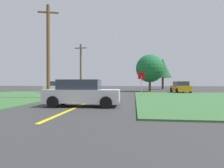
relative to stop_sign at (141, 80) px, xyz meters
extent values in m
plane|color=#363636|center=(-4.07, 1.46, -1.75)|extent=(120.00, 120.00, 0.00)
cube|color=#396937|center=(5.39, -2.54, -1.71)|extent=(12.00, 20.00, 0.08)
cube|color=#396937|center=(-13.53, -2.54, -1.71)|extent=(12.00, 20.00, 0.08)
cube|color=yellow|center=(-4.07, -6.54, -1.74)|extent=(0.20, 14.00, 0.01)
cylinder|color=#9EA0A8|center=(0.00, 0.00, -0.70)|extent=(0.07, 0.07, 2.09)
cube|color=red|center=(0.00, 0.00, 0.41)|extent=(0.69, 0.15, 0.69)
cube|color=orange|center=(5.76, 7.89, -1.11)|extent=(2.11, 4.21, 0.76)
cube|color=#2D3842|center=(5.78, 7.67, -0.43)|extent=(1.75, 2.36, 0.60)
cylinder|color=black|center=(4.78, 9.21, -1.41)|extent=(0.27, 0.69, 0.68)
cylinder|color=black|center=(6.54, 9.34, -1.41)|extent=(0.27, 0.69, 0.68)
cylinder|color=black|center=(4.99, 6.44, -1.41)|extent=(0.27, 0.69, 0.68)
cylinder|color=black|center=(6.75, 6.57, -1.41)|extent=(0.27, 0.69, 0.68)
cube|color=silver|center=(-3.83, -8.55, -1.11)|extent=(4.51, 1.96, 0.76)
cube|color=#2D3842|center=(-4.03, -8.56, -0.43)|extent=(2.50, 1.67, 0.60)
cylinder|color=black|center=(-2.36, -7.62, -1.41)|extent=(0.69, 0.25, 0.68)
cylinder|color=black|center=(-2.29, -9.38, -1.41)|extent=(0.69, 0.25, 0.68)
cylinder|color=black|center=(-5.38, -7.73, -1.41)|extent=(0.69, 0.25, 0.68)
cylinder|color=black|center=(-5.31, -9.49, -1.41)|extent=(0.69, 0.25, 0.68)
cube|color=white|center=(-10.45, 4.66, -1.11)|extent=(4.68, 2.36, 0.76)
cube|color=#2D3842|center=(-10.67, 4.64, -0.43)|extent=(2.63, 1.94, 0.60)
cylinder|color=black|center=(-9.00, 5.76, -1.41)|extent=(0.70, 0.28, 0.68)
cylinder|color=black|center=(-8.83, 3.85, -1.41)|extent=(0.70, 0.28, 0.68)
cylinder|color=black|center=(-12.06, 5.48, -1.41)|extent=(0.70, 0.28, 0.68)
cylinder|color=black|center=(-11.89, 3.57, -1.41)|extent=(0.70, 0.28, 0.68)
cylinder|color=brown|center=(-8.45, -3.53, 2.47)|extent=(0.31, 0.31, 8.44)
cube|color=brown|center=(-8.45, -3.53, 6.02)|extent=(1.76, 0.62, 0.12)
cylinder|color=brown|center=(-8.72, 7.76, 1.86)|extent=(0.28, 0.28, 7.22)
cube|color=brown|center=(-8.72, 7.76, 4.90)|extent=(1.80, 0.19, 0.12)
cylinder|color=brown|center=(1.80, 11.51, -0.76)|extent=(0.37, 0.37, 1.96)
sphere|color=#1A6632|center=(1.80, 11.51, 2.03)|extent=(4.53, 4.53, 4.53)
cylinder|color=brown|center=(5.46, 22.30, -0.47)|extent=(0.45, 0.45, 2.56)
cone|color=#21592E|center=(5.46, 22.30, 2.89)|extent=(3.78, 3.78, 4.16)
camera|label=1|loc=(-0.74, -19.61, -0.31)|focal=30.03mm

